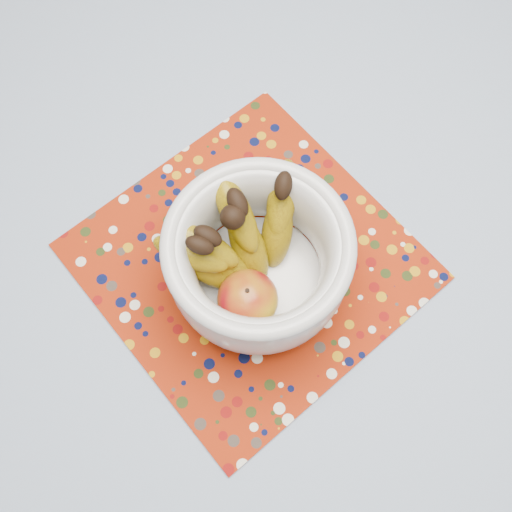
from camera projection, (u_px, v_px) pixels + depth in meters
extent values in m
plane|color=#2D2826|center=(261.00, 314.00, 1.54)|extent=(4.00, 4.00, 0.00)
cube|color=brown|center=(264.00, 176.00, 0.86)|extent=(1.20, 1.20, 0.04)
cylinder|color=brown|center=(496.00, 122.00, 1.52)|extent=(0.03, 0.03, 0.40)
cube|color=slate|center=(265.00, 167.00, 0.84)|extent=(1.32, 1.32, 0.01)
cube|color=maroon|center=(249.00, 261.00, 0.78)|extent=(0.43, 0.43, 0.00)
cylinder|color=silver|center=(258.00, 279.00, 0.76)|extent=(0.11, 0.11, 0.01)
cylinder|color=silver|center=(258.00, 276.00, 0.75)|extent=(0.16, 0.16, 0.01)
torus|color=silver|center=(258.00, 245.00, 0.65)|extent=(0.22, 0.22, 0.02)
ellipsoid|color=#6F040D|center=(248.00, 299.00, 0.70)|extent=(0.07, 0.07, 0.07)
sphere|color=black|center=(233.00, 217.00, 0.66)|extent=(0.03, 0.03, 0.03)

